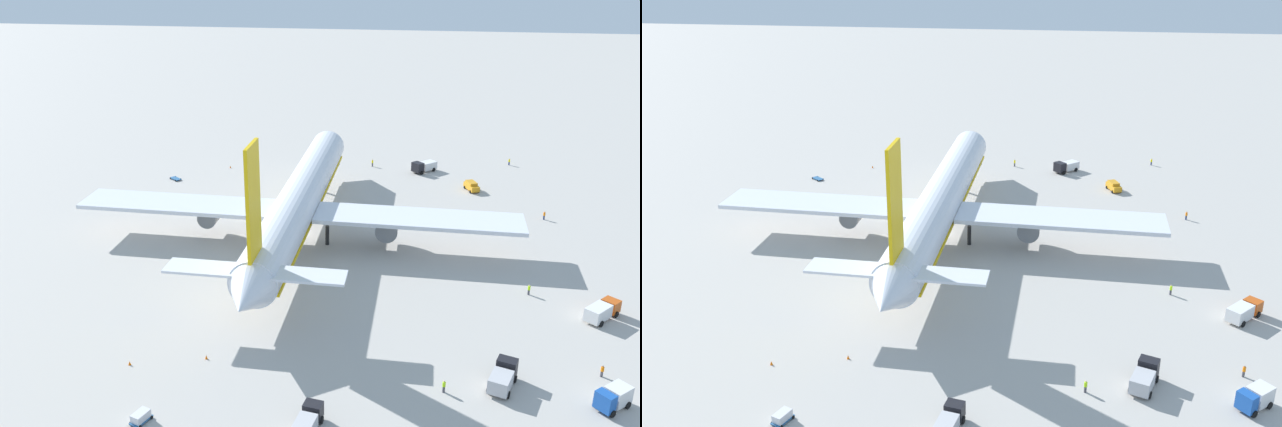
# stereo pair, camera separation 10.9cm
# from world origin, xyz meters

# --- Properties ---
(ground_plane) EXTENTS (600.00, 600.00, 0.00)m
(ground_plane) POSITION_xyz_m (0.00, 0.00, 0.00)
(ground_plane) COLOR #ADA8A0
(airliner) EXTENTS (80.96, 78.94, 26.55)m
(airliner) POSITION_xyz_m (-1.33, -0.03, 6.96)
(airliner) COLOR silver
(airliner) RESTS_ON ground
(service_truck_0) EXTENTS (4.63, 4.83, 2.66)m
(service_truck_0) POSITION_xyz_m (-44.79, -44.25, 1.48)
(service_truck_0) COLOR #194CA5
(service_truck_0) RESTS_ON ground
(service_truck_1) EXTENTS (5.74, 3.18, 2.33)m
(service_truck_1) POSITION_xyz_m (-53.58, -9.62, 1.26)
(service_truck_1) COLOR black
(service_truck_1) RESTS_ON ground
(service_truck_2) EXTENTS (6.25, 6.01, 2.39)m
(service_truck_2) POSITION_xyz_m (-23.92, -47.77, 1.37)
(service_truck_2) COLOR #BF4C14
(service_truck_2) RESTS_ON ground
(service_truck_3) EXTENTS (6.08, 4.16, 2.84)m
(service_truck_3) POSITION_xyz_m (-42.36, -31.95, 1.45)
(service_truck_3) COLOR black
(service_truck_3) RESTS_ON ground
(service_truck_4) EXTENTS (6.04, 6.07, 2.61)m
(service_truck_4) POSITION_xyz_m (40.17, -22.66, 1.37)
(service_truck_4) COLOR black
(service_truck_4) RESTS_ON ground
(service_van) EXTENTS (4.80, 3.30, 1.97)m
(service_van) POSITION_xyz_m (28.64, -32.82, 1.03)
(service_van) COLOR orange
(service_van) RESTS_ON ground
(baggage_cart_0) EXTENTS (2.84, 3.11, 0.40)m
(baggage_cart_0) POSITION_xyz_m (26.89, 32.91, 0.27)
(baggage_cart_0) COLOR #26598C
(baggage_cart_0) RESTS_ON ground
(baggage_cart_1) EXTENTS (3.20, 2.26, 1.27)m
(baggage_cart_1) POSITION_xyz_m (-54.65, 9.35, 0.70)
(baggage_cart_1) COLOR #26598C
(baggage_cart_1) RESTS_ON ground
(baggage_cart_2) EXTENTS (1.90, 2.94, 1.19)m
(baggage_cart_2) POSITION_xyz_m (43.73, -0.04, 0.66)
(baggage_cart_2) COLOR gray
(baggage_cart_2) RESTS_ON ground
(ground_worker_0) EXTENTS (0.52, 0.52, 1.62)m
(ground_worker_0) POSITION_xyz_m (-38.54, -44.51, 0.82)
(ground_worker_0) COLOR #3F3F47
(ground_worker_0) RESTS_ON ground
(ground_worker_1) EXTENTS (0.56, 0.56, 1.66)m
(ground_worker_1) POSITION_xyz_m (47.95, -42.94, 0.84)
(ground_worker_1) COLOR navy
(ground_worker_1) RESTS_ON ground
(ground_worker_2) EXTENTS (0.56, 0.56, 1.73)m
(ground_worker_2) POSITION_xyz_m (42.53, -10.51, 0.88)
(ground_worker_2) COLOR #3F3F47
(ground_worker_2) RESTS_ON ground
(ground_worker_3) EXTENTS (0.57, 0.57, 1.71)m
(ground_worker_3) POSITION_xyz_m (-17.85, -38.47, 0.87)
(ground_worker_3) COLOR #3F3F47
(ground_worker_3) RESTS_ON ground
(ground_worker_4) EXTENTS (0.46, 0.46, 1.70)m
(ground_worker_4) POSITION_xyz_m (13.68, -45.70, 0.86)
(ground_worker_4) COLOR navy
(ground_worker_4) RESTS_ON ground
(ground_worker_5) EXTENTS (0.55, 0.55, 1.67)m
(ground_worker_5) POSITION_xyz_m (-44.43, -24.84, 0.85)
(ground_worker_5) COLOR #3F3F47
(ground_worker_5) RESTS_ON ground
(traffic_cone_0) EXTENTS (0.36, 0.36, 0.55)m
(traffic_cone_0) POSITION_xyz_m (11.57, 42.97, 0.28)
(traffic_cone_0) COLOR orange
(traffic_cone_0) RESTS_ON ground
(traffic_cone_1) EXTENTS (0.36, 0.36, 0.55)m
(traffic_cone_1) POSITION_xyz_m (36.84, 22.82, 0.28)
(traffic_cone_1) COLOR orange
(traffic_cone_1) RESTS_ON ground
(traffic_cone_2) EXTENTS (0.36, 0.36, 0.55)m
(traffic_cone_2) POSITION_xyz_m (-41.43, 5.61, 0.28)
(traffic_cone_2) COLOR orange
(traffic_cone_2) RESTS_ON ground
(traffic_cone_3) EXTENTS (0.36, 0.36, 0.55)m
(traffic_cone_3) POSITION_xyz_m (-44.09, 15.00, 0.28)
(traffic_cone_3) COLOR orange
(traffic_cone_3) RESTS_ON ground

